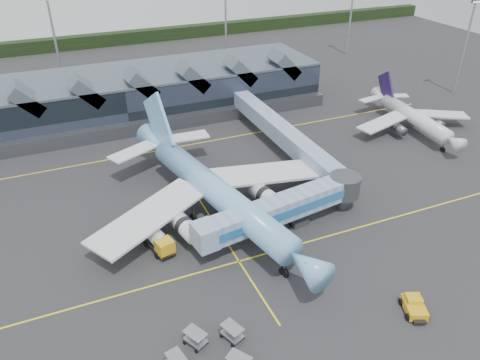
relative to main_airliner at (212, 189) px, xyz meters
name	(u,v)px	position (x,y,z in m)	size (l,w,h in m)	color
ground	(218,228)	(-0.79, -4.06, -4.39)	(260.00, 260.00, 0.00)	#29282B
taxi_stripes	(196,195)	(-0.79, 5.94, -4.39)	(120.00, 60.00, 0.01)	yellow
tree_line_far	(100,40)	(-0.79, 105.94, -2.39)	(260.00, 4.00, 4.00)	black
terminal	(119,96)	(-5.85, 43.29, 0.49)	(90.00, 22.25, 12.52)	black
light_masts	(206,34)	(20.21, 58.74, 8.09)	(132.40, 42.56, 22.45)	#919399
main_airliner	(212,189)	(0.00, 0.00, 0.00)	(39.64, 46.26, 14.95)	#72A5E7
regional_jet	(412,116)	(48.79, 12.65, -1.28)	(26.13, 28.59, 9.81)	silver
jet_bridge	(292,205)	(9.29, -7.88, -0.61)	(28.00, 7.88, 5.70)	#799DCA
fuel_truck	(153,235)	(-10.31, -3.97, -2.73)	(4.05, 8.87, 2.96)	black
pushback_tug	(414,306)	(14.59, -28.25, -3.60)	(3.54, 4.41, 1.77)	gold
baggage_carts	(211,348)	(-9.32, -24.66, -3.42)	(8.89, 7.72, 1.73)	gray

